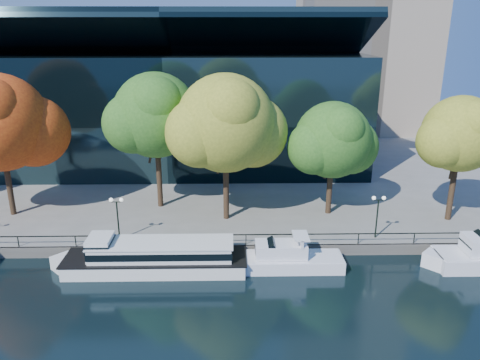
{
  "coord_description": "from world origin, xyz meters",
  "views": [
    {
      "loc": [
        3.74,
        -34.28,
        19.55
      ],
      "look_at": [
        4.56,
        8.0,
        5.46
      ],
      "focal_mm": 35.0,
      "sensor_mm": 36.0,
      "label": 1
    }
  ],
  "objects_px": {
    "tree_4": "(334,142)",
    "tree_2": "(157,117)",
    "tree_3": "(228,125)",
    "lamp_2": "(378,207)",
    "lamp_1": "(117,209)",
    "tree_1": "(1,125)",
    "tour_boat": "(151,256)",
    "tree_5": "(462,136)",
    "cruiser_near": "(281,258)"
  },
  "relations": [
    {
      "from": "tree_3",
      "to": "cruiser_near",
      "type": "bearing_deg",
      "value": -62.09
    },
    {
      "from": "tree_1",
      "to": "tree_2",
      "type": "xyz_separation_m",
      "value": [
        14.83,
        2.01,
        0.32
      ]
    },
    {
      "from": "tour_boat",
      "to": "tree_5",
      "type": "bearing_deg",
      "value": 15.49
    },
    {
      "from": "tree_5",
      "to": "lamp_2",
      "type": "height_order",
      "value": "tree_5"
    },
    {
      "from": "tree_4",
      "to": "tree_2",
      "type": "bearing_deg",
      "value": 172.58
    },
    {
      "from": "lamp_1",
      "to": "tree_1",
      "type": "bearing_deg",
      "value": 152.81
    },
    {
      "from": "tour_boat",
      "to": "cruiser_near",
      "type": "distance_m",
      "value": 10.88
    },
    {
      "from": "tree_1",
      "to": "tree_4",
      "type": "bearing_deg",
      "value": -0.5
    },
    {
      "from": "cruiser_near",
      "to": "lamp_1",
      "type": "relative_size",
      "value": 2.61
    },
    {
      "from": "cruiser_near",
      "to": "tree_3",
      "type": "distance_m",
      "value": 13.53
    },
    {
      "from": "lamp_1",
      "to": "tour_boat",
      "type": "bearing_deg",
      "value": -48.27
    },
    {
      "from": "tree_2",
      "to": "tree_3",
      "type": "xyz_separation_m",
      "value": [
        7.12,
        -3.52,
        -0.15
      ]
    },
    {
      "from": "tree_1",
      "to": "tree_4",
      "type": "distance_m",
      "value": 32.49
    },
    {
      "from": "tree_4",
      "to": "lamp_2",
      "type": "distance_m",
      "value": 8.08
    },
    {
      "from": "cruiser_near",
      "to": "lamp_2",
      "type": "xyz_separation_m",
      "value": [
        9.02,
        3.76,
        3.04
      ]
    },
    {
      "from": "tree_2",
      "to": "tree_4",
      "type": "xyz_separation_m",
      "value": [
        17.62,
        -2.29,
        -2.07
      ]
    },
    {
      "from": "tree_4",
      "to": "lamp_1",
      "type": "relative_size",
      "value": 2.86
    },
    {
      "from": "tree_4",
      "to": "lamp_1",
      "type": "height_order",
      "value": "tree_4"
    },
    {
      "from": "lamp_2",
      "to": "tree_3",
      "type": "bearing_deg",
      "value": 160.79
    },
    {
      "from": "tree_1",
      "to": "tour_boat",
      "type": "bearing_deg",
      "value": -32.98
    },
    {
      "from": "tree_2",
      "to": "tree_4",
      "type": "height_order",
      "value": "tree_2"
    },
    {
      "from": "tree_3",
      "to": "tree_5",
      "type": "height_order",
      "value": "tree_3"
    },
    {
      "from": "tree_4",
      "to": "lamp_2",
      "type": "relative_size",
      "value": 2.86
    },
    {
      "from": "cruiser_near",
      "to": "tree_1",
      "type": "xyz_separation_m",
      "value": [
        -26.42,
        9.97,
        9.39
      ]
    },
    {
      "from": "tree_5",
      "to": "tree_2",
      "type": "bearing_deg",
      "value": 171.87
    },
    {
      "from": "tree_1",
      "to": "tree_3",
      "type": "xyz_separation_m",
      "value": [
        21.94,
        -1.51,
        0.17
      ]
    },
    {
      "from": "cruiser_near",
      "to": "tree_1",
      "type": "height_order",
      "value": "tree_1"
    },
    {
      "from": "tree_3",
      "to": "lamp_2",
      "type": "relative_size",
      "value": 3.57
    },
    {
      "from": "tree_4",
      "to": "tree_1",
      "type": "bearing_deg",
      "value": 179.5
    },
    {
      "from": "tree_4",
      "to": "lamp_1",
      "type": "bearing_deg",
      "value": -163.77
    },
    {
      "from": "tree_2",
      "to": "tree_5",
      "type": "relative_size",
      "value": 1.15
    },
    {
      "from": "tree_2",
      "to": "tree_4",
      "type": "distance_m",
      "value": 17.89
    },
    {
      "from": "tree_5",
      "to": "tree_4",
      "type": "bearing_deg",
      "value": 170.8
    },
    {
      "from": "tour_boat",
      "to": "tree_2",
      "type": "distance_m",
      "value": 15.29
    },
    {
      "from": "cruiser_near",
      "to": "tree_5",
      "type": "xyz_separation_m",
      "value": [
        17.7,
        7.79,
        8.63
      ]
    },
    {
      "from": "tree_1",
      "to": "lamp_1",
      "type": "bearing_deg",
      "value": -27.19
    },
    {
      "from": "tour_boat",
      "to": "cruiser_near",
      "type": "height_order",
      "value": "tour_boat"
    },
    {
      "from": "tree_1",
      "to": "tree_2",
      "type": "bearing_deg",
      "value": 7.73
    },
    {
      "from": "tour_boat",
      "to": "tree_4",
      "type": "height_order",
      "value": "tree_4"
    },
    {
      "from": "tree_4",
      "to": "cruiser_near",
      "type": "bearing_deg",
      "value": -121.87
    },
    {
      "from": "lamp_1",
      "to": "lamp_2",
      "type": "xyz_separation_m",
      "value": [
        23.35,
        0.0,
        0.0
      ]
    },
    {
      "from": "lamp_2",
      "to": "tree_5",
      "type": "bearing_deg",
      "value": 24.91
    },
    {
      "from": "tree_1",
      "to": "tree_5",
      "type": "bearing_deg",
      "value": -2.82
    },
    {
      "from": "lamp_2",
      "to": "tour_boat",
      "type": "bearing_deg",
      "value": -168.95
    },
    {
      "from": "tree_1",
      "to": "lamp_2",
      "type": "xyz_separation_m",
      "value": [
        35.44,
        -6.21,
        -6.35
      ]
    },
    {
      "from": "tree_1",
      "to": "tree_3",
      "type": "distance_m",
      "value": 22.0
    },
    {
      "from": "tour_boat",
      "to": "tree_3",
      "type": "xyz_separation_m",
      "value": [
        6.39,
        8.59,
        9.17
      ]
    },
    {
      "from": "tour_boat",
      "to": "lamp_2",
      "type": "xyz_separation_m",
      "value": [
        19.89,
        3.89,
        2.65
      ]
    },
    {
      "from": "cruiser_near",
      "to": "tree_2",
      "type": "xyz_separation_m",
      "value": [
        -11.6,
        11.98,
        9.7
      ]
    },
    {
      "from": "tree_3",
      "to": "lamp_2",
      "type": "distance_m",
      "value": 15.71
    }
  ]
}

